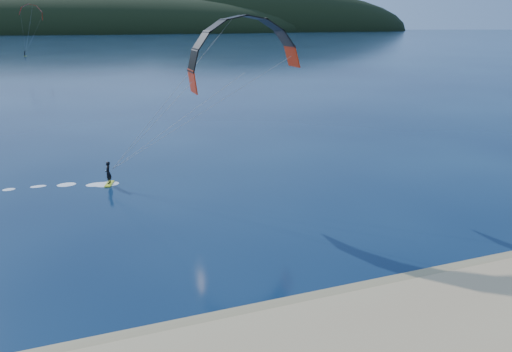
# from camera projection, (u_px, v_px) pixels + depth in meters

# --- Properties ---
(wet_sand) EXTENTS (220.00, 2.50, 0.10)m
(wet_sand) POSITION_uv_depth(u_px,v_px,m) (192.00, 335.00, 19.83)
(wet_sand) COLOR #917E54
(wet_sand) RESTS_ON ground
(headland) EXTENTS (1200.00, 310.00, 140.00)m
(headland) POSITION_uv_depth(u_px,v_px,m) (88.00, 32.00, 682.81)
(headland) COLOR black
(headland) RESTS_ON ground
(kitesurfer_near) EXTENTS (26.12, 6.62, 13.66)m
(kitesurfer_near) POSITION_uv_depth(u_px,v_px,m) (239.00, 76.00, 35.94)
(kitesurfer_near) COLOR #C4D719
(kitesurfer_near) RESTS_ON ground
(kitesurfer_far) EXTENTS (9.90, 6.20, 18.78)m
(kitesurfer_far) POSITION_uv_depth(u_px,v_px,m) (31.00, 16.00, 182.01)
(kitesurfer_far) COLOR #C4D719
(kitesurfer_far) RESTS_ON ground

